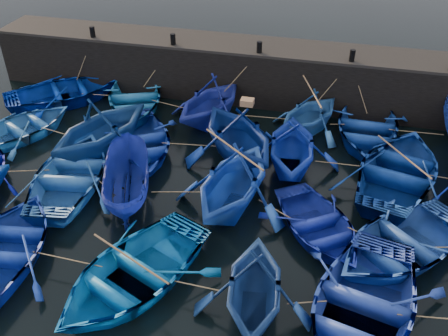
# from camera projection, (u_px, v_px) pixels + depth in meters

# --- Properties ---
(ground) EXTENTS (120.00, 120.00, 0.00)m
(ground) POSITION_uv_depth(u_px,v_px,m) (200.00, 241.00, 15.87)
(ground) COLOR black
(ground) RESTS_ON ground
(quay_wall) EXTENTS (26.00, 2.50, 2.50)m
(quay_wall) POSITION_uv_depth(u_px,v_px,m) (261.00, 73.00, 23.53)
(quay_wall) COLOR black
(quay_wall) RESTS_ON ground
(quay_top) EXTENTS (26.00, 2.50, 0.12)m
(quay_top) POSITION_uv_depth(u_px,v_px,m) (263.00, 46.00, 22.79)
(quay_top) COLOR black
(quay_top) RESTS_ON quay_wall
(bollard_0) EXTENTS (0.24, 0.24, 0.50)m
(bollard_0) POSITION_uv_depth(u_px,v_px,m) (92.00, 32.00, 23.49)
(bollard_0) COLOR black
(bollard_0) RESTS_ON quay_top
(bollard_1) EXTENTS (0.24, 0.24, 0.50)m
(bollard_1) POSITION_uv_depth(u_px,v_px,m) (173.00, 39.00, 22.69)
(bollard_1) COLOR black
(bollard_1) RESTS_ON quay_top
(bollard_2) EXTENTS (0.24, 0.24, 0.50)m
(bollard_2) POSITION_uv_depth(u_px,v_px,m) (259.00, 47.00, 21.89)
(bollard_2) COLOR black
(bollard_2) RESTS_ON quay_top
(bollard_3) EXTENTS (0.24, 0.24, 0.50)m
(bollard_3) POSITION_uv_depth(u_px,v_px,m) (352.00, 56.00, 21.10)
(bollard_3) COLOR black
(bollard_3) RESTS_ON quay_top
(boat_0) EXTENTS (6.53, 6.32, 1.10)m
(boat_0) POSITION_uv_depth(u_px,v_px,m) (64.00, 92.00, 23.49)
(boat_0) COLOR navy
(boat_0) RESTS_ON ground
(boat_1) EXTENTS (5.39, 6.18, 1.07)m
(boat_1) POSITION_uv_depth(u_px,v_px,m) (134.00, 98.00, 22.95)
(boat_1) COLOR #1C6AAD
(boat_1) RESTS_ON ground
(boat_2) EXTENTS (4.91, 5.25, 2.23)m
(boat_2) POSITION_uv_depth(u_px,v_px,m) (210.00, 100.00, 21.52)
(boat_2) COLOR #1F2D99
(boat_2) RESTS_ON ground
(boat_3) EXTENTS (4.64, 4.83, 1.96)m
(boat_3) POSITION_uv_depth(u_px,v_px,m) (309.00, 113.00, 20.89)
(boat_3) COLOR #2861AC
(boat_3) RESTS_ON ground
(boat_4) EXTENTS (3.87, 5.37, 1.10)m
(boat_4) POSITION_uv_depth(u_px,v_px,m) (367.00, 127.00, 20.76)
(boat_4) COLOR navy
(boat_4) RESTS_ON ground
(boat_6) EXTENTS (4.90, 5.42, 0.92)m
(boat_6) POSITION_uv_depth(u_px,v_px,m) (23.00, 127.00, 20.95)
(boat_6) COLOR #2764B1
(boat_6) RESTS_ON ground
(boat_7) EXTENTS (5.62, 5.98, 2.52)m
(boat_7) POSITION_uv_depth(u_px,v_px,m) (101.00, 127.00, 19.36)
(boat_7) COLOR navy
(boat_7) RESTS_ON ground
(boat_8) EXTENTS (5.49, 6.02, 1.02)m
(boat_8) POSITION_uv_depth(u_px,v_px,m) (140.00, 141.00, 19.93)
(boat_8) COLOR #1A3DC1
(boat_8) RESTS_ON ground
(boat_9) EXTENTS (6.19, 6.29, 2.51)m
(boat_9) POSITION_uv_depth(u_px,v_px,m) (238.00, 134.00, 18.95)
(boat_9) COLOR navy
(boat_9) RESTS_ON ground
(boat_10) EXTENTS (4.16, 4.67, 2.25)m
(boat_10) POSITION_uv_depth(u_px,v_px,m) (293.00, 145.00, 18.52)
(boat_10) COLOR #1332BC
(boat_10) RESTS_ON ground
(boat_11) EXTENTS (5.39, 6.56, 1.18)m
(boat_11) POSITION_uv_depth(u_px,v_px,m) (400.00, 170.00, 18.10)
(boat_11) COLOR navy
(boat_11) RESTS_ON ground
(boat_14) EXTENTS (4.46, 5.69, 1.07)m
(boat_14) POSITION_uv_depth(u_px,v_px,m) (72.00, 174.00, 18.02)
(boat_14) COLOR blue
(boat_14) RESTS_ON ground
(boat_15) EXTENTS (2.89, 4.47, 1.62)m
(boat_15) POSITION_uv_depth(u_px,v_px,m) (126.00, 182.00, 17.14)
(boat_15) COLOR navy
(boat_15) RESTS_ON ground
(boat_16) EXTENTS (4.71, 5.22, 2.42)m
(boat_16) POSITION_uv_depth(u_px,v_px,m) (233.00, 180.00, 16.55)
(boat_16) COLOR #1845B4
(boat_16) RESTS_ON ground
(boat_17) EXTENTS (4.84, 5.14, 0.87)m
(boat_17) POSITION_uv_depth(u_px,v_px,m) (318.00, 225.00, 15.85)
(boat_17) COLOR #16269B
(boat_17) RESTS_ON ground
(boat_18) EXTENTS (6.12, 6.22, 1.06)m
(boat_18) POSITION_uv_depth(u_px,v_px,m) (401.00, 243.00, 15.06)
(boat_18) COLOR #224EA1
(boat_18) RESTS_ON ground
(boat_21) EXTENTS (4.14, 5.31, 1.01)m
(boat_21) POSITION_uv_depth(u_px,v_px,m) (7.00, 248.00, 14.93)
(boat_21) COLOR #1433A0
(boat_21) RESTS_ON ground
(boat_22) EXTENTS (5.56, 6.34, 1.09)m
(boat_22) POSITION_uv_depth(u_px,v_px,m) (132.00, 273.00, 14.04)
(boat_22) COLOR blue
(boat_22) RESTS_ON ground
(boat_23) EXTENTS (3.68, 4.12, 1.96)m
(boat_23) POSITION_uv_depth(u_px,v_px,m) (254.00, 286.00, 13.06)
(boat_23) COLOR navy
(boat_23) RESTS_ON ground
(boat_24) EXTENTS (5.10, 6.29, 1.15)m
(boat_24) POSITION_uv_depth(u_px,v_px,m) (362.00, 307.00, 13.01)
(boat_24) COLOR #233FAD
(boat_24) RESTS_ON ground
(wooden_crate) EXTENTS (0.47, 0.38, 0.24)m
(wooden_crate) POSITION_uv_depth(u_px,v_px,m) (247.00, 102.00, 18.11)
(wooden_crate) COLOR #996B43
(wooden_crate) RESTS_ON boat_9
(mooring_ropes) EXTENTS (17.89, 11.82, 2.10)m
(mooring_ropes) POSITION_uv_depth(u_px,v_px,m) (237.00, 141.00, 19.22)
(mooring_ropes) COLOR tan
(mooring_ropes) RESTS_ON ground
(loose_oars) EXTENTS (9.78, 11.95, 1.39)m
(loose_oars) POSITION_uv_depth(u_px,v_px,m) (281.00, 155.00, 16.90)
(loose_oars) COLOR #99724C
(loose_oars) RESTS_ON ground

